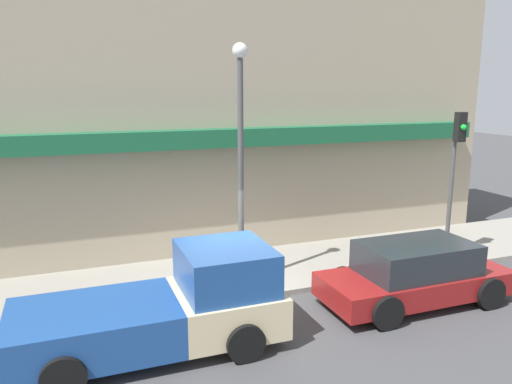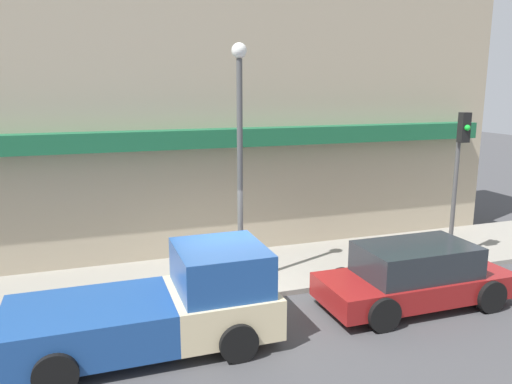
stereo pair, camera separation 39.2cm
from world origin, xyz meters
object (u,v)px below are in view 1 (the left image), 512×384
Objects in this scene: pickup_truck at (168,307)px; fire_hydrant at (364,256)px; parked_car at (415,274)px; traffic_light at (455,160)px; street_lamp at (241,139)px.

fire_hydrant is at bearing 20.31° from pickup_truck.
pickup_truck is 8.32× the size of fire_hydrant.
parked_car reaches higher than fire_hydrant.
traffic_light is (2.64, -0.24, 2.53)m from fire_hydrant.
pickup_truck is at bearing -178.13° from parked_car.
parked_car is (5.74, 0.00, -0.11)m from pickup_truck.
parked_car is 5.14m from street_lamp.
street_lamp is (-3.50, 0.13, 3.31)m from fire_hydrant.
fire_hydrant is (0.04, 2.17, -0.28)m from parked_car.
pickup_truck is 1.21× the size of traffic_light.
street_lamp is at bearing 45.09° from pickup_truck.
pickup_truck is at bearing -134.64° from street_lamp.
traffic_light reaches higher than fire_hydrant.
parked_car is 2.19m from fire_hydrant.
street_lamp is at bearing 176.54° from traffic_light.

